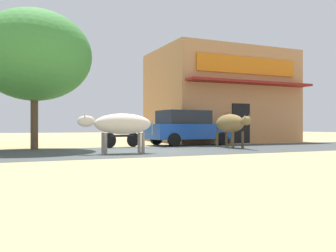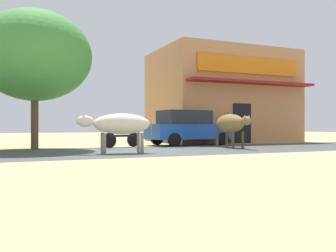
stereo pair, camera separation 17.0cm
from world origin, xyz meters
name	(u,v)px [view 2 (the right image)]	position (x,y,z in m)	size (l,w,h in m)	color
ground	(144,151)	(0.00, 0.00, 0.00)	(80.00, 80.00, 0.00)	tan
asphalt_road	(144,151)	(0.00, 0.00, 0.00)	(72.00, 5.39, 0.00)	#3F4545
storefront_right_club	(221,97)	(7.27, 6.48, 2.66)	(7.80, 6.48, 5.32)	tan
roadside_tree	(35,56)	(-3.58, 2.58, 3.64)	(4.40, 4.40, 5.41)	brown
parked_hatchback_car	(188,127)	(3.33, 3.08, 0.84)	(4.18, 2.17, 1.64)	#1846A3
parked_motorcycle	(122,136)	(-0.07, 2.52, 0.47)	(1.78, 0.66, 1.06)	black
cow_near_brown	(120,124)	(-1.12, -0.83, 0.96)	(2.51, 0.92, 1.32)	beige
cow_far_dark	(230,124)	(3.99, 0.42, 1.00)	(0.70, 2.53, 1.41)	olive
pedestrian_by_shop	(230,125)	(6.01, 3.60, 0.94)	(0.45, 0.61, 1.61)	#3F3F47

